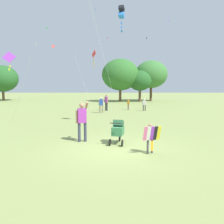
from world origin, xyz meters
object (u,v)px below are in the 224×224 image
stroller (117,130)px  person_red_shirt (100,104)px  person_kid_running (105,101)px  kite_adult_black (120,13)px  person_adult_flyer (81,118)px  kite_green_novelty (92,57)px  kite_orange_delta (9,59)px  person_sitting_far (143,104)px  person_couple_left (127,103)px  child_with_butterfly_kite (150,136)px

stroller → person_red_shirt: (-1.20, 10.45, 0.23)m
person_kid_running → kite_adult_black: bearing=-82.5°
person_adult_flyer → stroller: bearing=-12.7°
person_adult_flyer → kite_adult_black: bearing=64.7°
kite_adult_black → kite_green_novelty: bearing=114.8°
kite_orange_delta → person_red_shirt: (5.76, 4.66, -3.29)m
kite_adult_black → person_sitting_far: size_ratio=5.98×
person_adult_flyer → stroller: size_ratio=1.60×
kite_green_novelty → person_couple_left: bearing=55.2°
kite_orange_delta → person_couple_left: kite_orange_delta is taller
child_with_butterfly_kite → person_adult_flyer: 3.26m
kite_adult_black → person_couple_left: bearing=83.0°
person_adult_flyer → stroller: (1.56, -0.35, -0.43)m
person_adult_flyer → person_red_shirt: bearing=87.9°
child_with_butterfly_kite → person_adult_flyer: (-2.71, 1.77, 0.37)m
stroller → kite_green_novelty: kite_green_novelty is taller
person_kid_running → kite_green_novelty: bearing=-103.5°
kite_green_novelty → person_red_shirt: size_ratio=3.67×
kite_adult_black → person_sitting_far: kite_adult_black is taller
person_couple_left → person_kid_running: person_kid_running is taller
kite_orange_delta → person_couple_left: bearing=41.0°
person_couple_left → person_adult_flyer: bearing=-103.0°
kite_adult_black → kite_orange_delta: size_ratio=1.50×
person_red_shirt → person_kid_running: bearing=78.5°
person_adult_flyer → person_couple_left: (2.92, 12.65, -0.40)m
kite_adult_black → kite_green_novelty: (-2.00, 4.32, -2.05)m
kite_adult_black → person_kid_running: bearing=97.5°
child_with_butterfly_kite → kite_orange_delta: kite_orange_delta is taller
kite_orange_delta → child_with_butterfly_kite: bearing=-41.7°
stroller → person_sitting_far: (2.80, 12.15, 0.09)m
person_adult_flyer → person_sitting_far: bearing=69.7°
kite_orange_delta → person_sitting_far: kite_orange_delta is taller
person_adult_flyer → stroller: 1.66m
stroller → kite_orange_delta: size_ratio=0.24×
child_with_butterfly_kite → person_kid_running: 13.99m
kite_orange_delta → person_kid_running: 9.61m
person_red_shirt → person_sitting_far: size_ratio=1.20×
stroller → kite_adult_black: bearing=86.2°
child_with_butterfly_kite → person_kid_running: bearing=98.0°
kite_adult_black → person_adult_flyer: bearing=-115.3°
person_sitting_far → person_couple_left: person_sitting_far is taller
child_with_butterfly_kite → person_adult_flyer: size_ratio=0.61×
child_with_butterfly_kite → stroller: size_ratio=0.98×
stroller → kite_green_novelty: size_ratio=0.22×
kite_green_novelty → person_couple_left: (3.07, 4.42, -3.93)m
person_red_shirt → child_with_butterfly_kite: bearing=-78.8°
person_adult_flyer → kite_green_novelty: size_ratio=0.35×
person_adult_flyer → person_kid_running: person_adult_flyer is taller
kite_adult_black → kite_green_novelty: kite_adult_black is taller
person_couple_left → kite_adult_black: bearing=-97.0°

